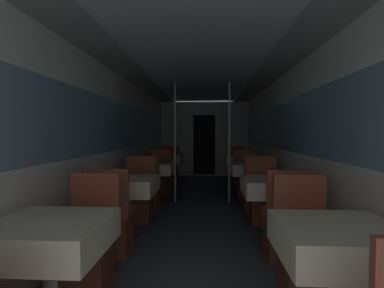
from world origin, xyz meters
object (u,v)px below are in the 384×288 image
dining_table_left_0 (49,239)px  dining_table_right_1 (272,188)px  chair_left_near_1 (112,226)px  chair_left_far_0 (88,250)px  dining_table_left_3 (167,160)px  dining_table_right_0 (338,244)px  chair_right_far_1 (263,202)px  dining_table_left_2 (154,169)px  support_pole_right_2 (229,143)px  chair_right_near_3 (243,177)px  chair_left_far_1 (139,201)px  chair_right_far_3 (238,170)px  chair_right_near_1 (285,229)px  dining_table_right_3 (240,160)px  chair_left_far_3 (170,170)px  dining_table_right_2 (251,170)px  chair_right_far_2 (246,181)px  chair_right_near_2 (256,193)px  dining_table_left_1 (127,187)px  support_pole_left_2 (175,143)px  chair_left_far_2 (159,181)px  chair_left_near_3 (164,176)px  chair_right_far_0 (305,255)px

dining_table_left_0 → dining_table_right_1: size_ratio=1.00×
chair_left_near_1 → dining_table_right_1: (1.75, 0.58, 0.31)m
dining_table_right_1 → chair_left_far_0: bearing=-145.2°
dining_table_left_3 → dining_table_right_0: same height
dining_table_right_0 → chair_right_far_1: chair_right_far_1 is taller
dining_table_left_2 → support_pole_right_2: 1.44m
chair_right_far_1 → chair_right_near_3: (-0.00, 2.43, 0.00)m
chair_left_far_1 → chair_right_far_3: (1.75, 3.59, 0.00)m
chair_right_near_1 → chair_right_near_3: size_ratio=1.00×
chair_right_near_1 → dining_table_right_3: 4.19m
dining_table_left_3 → chair_left_far_3: (-0.00, 0.58, -0.31)m
chair_left_far_3 → dining_table_right_2: 2.97m
dining_table_right_2 → dining_table_right_3: same height
dining_table_right_0 → chair_right_far_2: chair_right_far_2 is taller
dining_table_right_3 → dining_table_left_2: bearing=-134.2°
chair_right_near_2 → dining_table_left_2: bearing=161.6°
chair_left_far_3 → dining_table_right_0: 6.23m
dining_table_left_1 → dining_table_right_0: 2.51m
chair_left_far_1 → chair_right_far_3: 4.00m
chair_left_far_3 → dining_table_right_1: size_ratio=1.27×
chair_left_far_1 → support_pole_right_2: (1.36, 1.21, 0.79)m
chair_left_far_0 → chair_right_far_3: (1.75, 5.39, 0.00)m
support_pole_left_2 → chair_left_near_1: bearing=-99.2°
chair_left_far_2 → chair_right_far_1: size_ratio=1.00×
chair_left_near_3 → chair_right_far_2: size_ratio=1.00×
chair_right_far_1 → chair_left_near_1: bearing=33.7°
support_pole_left_2 → dining_table_right_0: 3.87m
dining_table_left_2 → dining_table_left_0: bearing=-90.0°
chair_right_far_2 → chair_right_near_3: (-0.00, 0.63, 0.00)m
dining_table_left_1 → dining_table_left_2: bearing=90.0°
dining_table_left_0 → chair_right_near_2: chair_right_near_2 is taller
dining_table_left_1 → chair_right_far_1: chair_right_far_1 is taller
chair_left_near_1 → chair_right_near_2: size_ratio=1.00×
chair_left_far_0 → dining_table_left_0: bearing=90.0°
chair_left_near_1 → chair_right_near_3: size_ratio=1.00×
dining_table_left_1 → dining_table_left_2: size_ratio=1.00×
chair_right_near_3 → dining_table_right_3: bearing=90.0°
support_pole_right_2 → dining_table_left_2: bearing=180.0°
chair_left_far_3 → chair_right_near_1: size_ratio=1.00×
support_pole_left_2 → support_pole_right_2: (0.98, 0.00, 0.00)m
dining_table_right_1 → support_pole_right_2: support_pole_right_2 is taller
chair_left_far_1 → dining_table_right_0: 2.97m
chair_right_far_3 → dining_table_left_2: bearing=53.7°
dining_table_right_0 → chair_right_far_0: bearing=90.0°
chair_left_far_1 → chair_left_far_2: (0.00, 1.80, 0.00)m
chair_left_far_3 → chair_right_near_2: size_ratio=1.00×
dining_table_left_2 → chair_left_far_3: size_ratio=0.79×
chair_left_far_1 → chair_right_near_2: 1.86m
chair_left_far_0 → chair_left_far_2: (0.00, 3.59, 0.00)m
chair_right_far_3 → chair_left_near_3: bearing=33.7°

